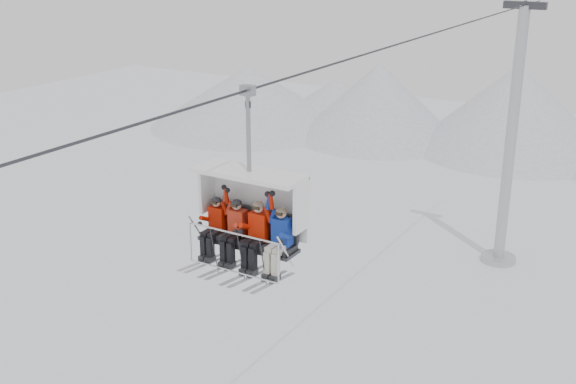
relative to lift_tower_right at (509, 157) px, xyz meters
The scene contains 8 objects.
ridgeline 20.33m from the lift_tower_right, 94.51° to the left, with size 72.00×21.00×7.00m.
lift_tower_right is the anchor object (origin of this frame).
haul_cable 23.25m from the lift_tower_right, 90.00° to the right, with size 0.06×0.06×50.00m, color #313137.
chairlift_carrier 24.02m from the lift_tower_right, 90.00° to the right, with size 2.52×1.17×3.98m.
skier_far_left 24.25m from the lift_tower_right, 92.00° to the right, with size 0.38×1.69×1.52m.
skier_center_left 24.23m from the lift_tower_right, 90.68° to the right, with size 0.39×1.69×1.58m.
skier_center_right 24.23m from the lift_tower_right, 89.30° to the right, with size 0.43×1.69×1.68m.
skier_far_right 24.24m from the lift_tower_right, 87.91° to the right, with size 0.41×1.69×1.64m.
Camera 1 is at (8.29, -13.95, 16.27)m, focal length 45.00 mm.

